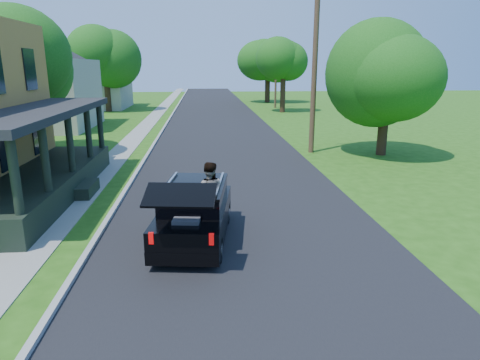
{
  "coord_description": "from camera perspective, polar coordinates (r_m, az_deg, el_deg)",
  "views": [
    {
      "loc": [
        -1.11,
        -9.29,
        4.55
      ],
      "look_at": [
        -0.06,
        3.0,
        1.24
      ],
      "focal_mm": 32.0,
      "sensor_mm": 36.0,
      "label": 1
    }
  ],
  "objects": [
    {
      "name": "tree_left_far",
      "position": [
        46.38,
        -17.68,
        15.88
      ],
      "size": [
        7.1,
        6.75,
        8.76
      ],
      "rotation": [
        0.0,
        0.0,
        0.36
      ],
      "color": "black",
      "rests_on": "ground"
    },
    {
      "name": "curb",
      "position": [
        29.78,
        -10.57,
        5.97
      ],
      "size": [
        0.15,
        120.0,
        0.12
      ],
      "primitive_type": "cube",
      "color": "gray",
      "rests_on": "ground"
    },
    {
      "name": "neighbor_house_mid",
      "position": [
        35.52,
        -26.03,
        12.96
      ],
      "size": [
        12.78,
        12.78,
        8.3
      ],
      "color": "#ACA698",
      "rests_on": "ground"
    },
    {
      "name": "neighbor_house_far",
      "position": [
        50.82,
        -19.6,
        13.77
      ],
      "size": [
        12.78,
        12.78,
        8.3
      ],
      "color": "#ACA698",
      "rests_on": "ground"
    },
    {
      "name": "street",
      "position": [
        29.66,
        -2.71,
        6.17
      ],
      "size": [
        8.0,
        120.0,
        0.02
      ],
      "primitive_type": "cube",
      "color": "black",
      "rests_on": "ground"
    },
    {
      "name": "utility_pole_far",
      "position": [
        48.14,
        4.81,
        14.21
      ],
      "size": [
        1.38,
        0.51,
        7.6
      ],
      "rotation": [
        0.0,
        0.0,
        0.3
      ],
      "color": "#41331E",
      "rests_on": "ground"
    },
    {
      "name": "sidewalk",
      "position": [
        29.98,
        -13.53,
        5.86
      ],
      "size": [
        1.3,
        120.0,
        0.03
      ],
      "primitive_type": "cube",
      "color": "gray",
      "rests_on": "ground"
    },
    {
      "name": "tree_right_mid",
      "position": [
        43.7,
        5.78,
        15.9
      ],
      "size": [
        5.32,
        5.03,
        7.77
      ],
      "rotation": [
        0.0,
        0.0,
        0.15
      ],
      "color": "black",
      "rests_on": "ground"
    },
    {
      "name": "tree_right_near",
      "position": [
        23.42,
        19.1,
        14.45
      ],
      "size": [
        6.24,
        6.4,
        7.3
      ],
      "rotation": [
        0.0,
        0.0,
        -0.42
      ],
      "color": "black",
      "rests_on": "ground"
    },
    {
      "name": "tree_right_far",
      "position": [
        55.7,
        3.69,
        16.21
      ],
      "size": [
        7.06,
        6.64,
        8.67
      ],
      "rotation": [
        0.0,
        0.0,
        0.35
      ],
      "color": "black",
      "rests_on": "ground"
    },
    {
      "name": "black_suv",
      "position": [
        11.43,
        -6.1,
        -4.35
      ],
      "size": [
        2.17,
        4.52,
        2.03
      ],
      "rotation": [
        0.0,
        0.0,
        -0.13
      ],
      "color": "black",
      "rests_on": "ground"
    },
    {
      "name": "tree_left_mid",
      "position": [
        24.64,
        -27.25,
        14.07
      ],
      "size": [
        5.7,
        5.79,
        7.5
      ],
      "rotation": [
        0.0,
        0.0,
        -0.21
      ],
      "color": "black",
      "rests_on": "ground"
    },
    {
      "name": "utility_pole_near",
      "position": [
        23.13,
        9.91,
        14.54
      ],
      "size": [
        1.72,
        0.29,
        8.6
      ],
      "rotation": [
        0.0,
        0.0,
        -0.04
      ],
      "color": "#41331E",
      "rests_on": "ground"
    },
    {
      "name": "ground",
      "position": [
        10.4,
        1.75,
        -10.93
      ],
      "size": [
        140.0,
        140.0,
        0.0
      ],
      "primitive_type": "plane",
      "color": "#235010",
      "rests_on": "ground"
    },
    {
      "name": "skateboard",
      "position": [
        11.7,
        -3.1,
        -5.73
      ],
      "size": [
        0.24,
        0.64,
        0.78
      ],
      "rotation": [
        0.0,
        0.0,
        0.43
      ],
      "color": "red",
      "rests_on": "ground"
    },
    {
      "name": "skateboarder",
      "position": [
        11.26,
        -4.14,
        -1.76
      ],
      "size": [
        0.89,
        0.73,
        1.68
      ],
      "rotation": [
        0.0,
        0.0,
        3.01
      ],
      "color": "black",
      "rests_on": "ground"
    }
  ]
}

